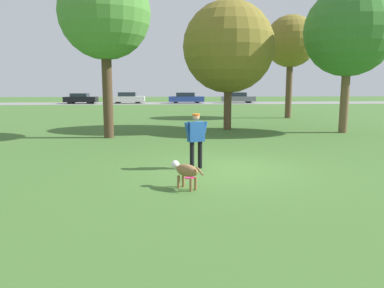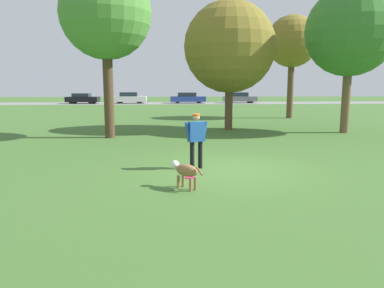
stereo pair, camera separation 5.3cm
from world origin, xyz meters
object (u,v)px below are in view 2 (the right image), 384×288
at_px(frisbee, 190,177).
at_px(tree_far_right, 292,42).
at_px(person, 196,136).
at_px(parked_car_black, 82,98).
at_px(dog, 185,171).
at_px(tree_near_right, 350,32).
at_px(parked_car_grey, 240,98).
at_px(tree_mid_center, 230,47).
at_px(parked_car_blue, 188,98).
at_px(tree_near_left, 106,14).
at_px(parked_car_white, 130,98).

bearing_deg(frisbee, tree_far_right, 64.30).
relative_size(person, parked_car_black, 0.40).
relative_size(dog, tree_far_right, 0.11).
xyz_separation_m(person, tree_near_right, (8.05, 7.61, 3.98)).
bearing_deg(dog, parked_car_grey, -56.00).
bearing_deg(parked_car_grey, tree_near_right, -87.69).
distance_m(tree_far_right, tree_mid_center, 8.57).
height_order(dog, frisbee, dog).
bearing_deg(frisbee, parked_car_grey, 77.40).
bearing_deg(parked_car_grey, parked_car_blue, -176.21).
relative_size(dog, frisbee, 3.11).
bearing_deg(tree_near_left, tree_mid_center, 24.38).
distance_m(tree_near_left, parked_car_blue, 30.88).
distance_m(tree_near_right, parked_car_grey, 29.49).
relative_size(dog, parked_car_grey, 0.19).
bearing_deg(parked_car_black, frisbee, -70.91).
relative_size(tree_near_left, tree_near_right, 1.05).
bearing_deg(parked_car_blue, dog, -92.30).
height_order(tree_mid_center, parked_car_blue, tree_mid_center).
xyz_separation_m(tree_mid_center, parked_car_grey, (5.80, 27.53, -3.67)).
bearing_deg(parked_car_white, tree_far_right, -56.72).
distance_m(frisbee, parked_car_grey, 38.82).
distance_m(person, tree_mid_center, 10.15).
distance_m(parked_car_black, parked_car_blue, 12.97).
bearing_deg(dog, tree_near_right, -84.58).
relative_size(tree_far_right, parked_car_white, 1.77).
height_order(person, tree_near_right, tree_near_right).
bearing_deg(tree_near_left, tree_near_right, 5.08).
relative_size(person, parked_car_white, 0.39).
bearing_deg(person, tree_far_right, 42.23).
xyz_separation_m(person, frisbee, (-0.25, -1.09, -0.95)).
height_order(tree_near_left, parked_car_white, tree_near_left).
bearing_deg(tree_near_right, parked_car_grey, 89.66).
bearing_deg(frisbee, tree_near_right, 46.35).
bearing_deg(tree_far_right, parked_car_white, 123.05).
bearing_deg(parked_car_blue, tree_near_right, -76.81).
distance_m(dog, tree_near_right, 13.63).
distance_m(parked_car_blue, parked_car_grey, 6.64).
bearing_deg(person, parked_car_blue, 66.26).
xyz_separation_m(frisbee, parked_car_blue, (1.83, 37.75, 0.65)).
distance_m(tree_near_left, parked_car_white, 30.46).
distance_m(dog, parked_car_white, 39.03).
distance_m(tree_near_right, parked_car_black, 34.87).
height_order(person, parked_car_grey, person).
bearing_deg(parked_car_white, parked_car_grey, 1.06).
height_order(frisbee, tree_near_right, tree_near_right).
bearing_deg(tree_mid_center, parked_car_blue, 91.75).
height_order(tree_near_right, parked_car_blue, tree_near_right).
height_order(tree_mid_center, parked_car_white, tree_mid_center).
xyz_separation_m(tree_far_right, tree_near_right, (0.17, -8.18, -0.39)).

